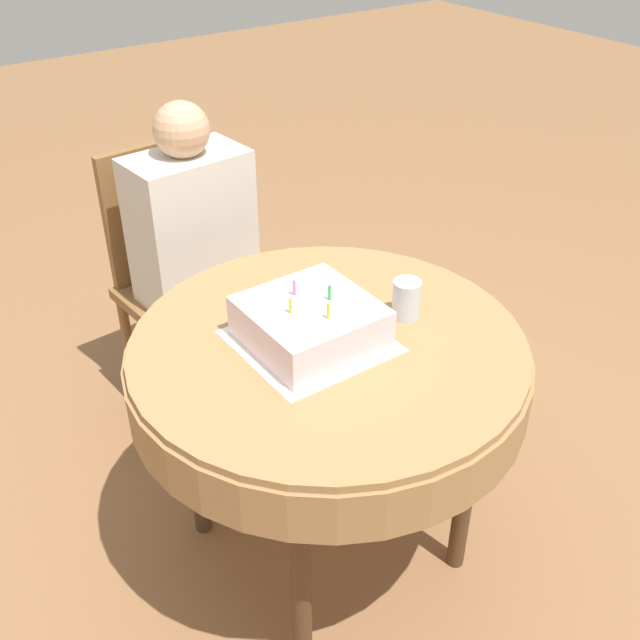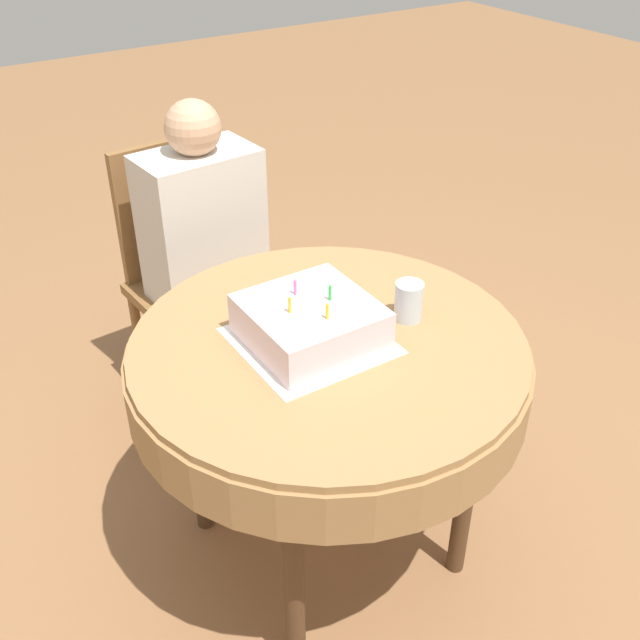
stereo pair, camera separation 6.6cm
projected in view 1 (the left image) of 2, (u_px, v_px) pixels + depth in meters
The scene contains 7 objects.
ground_plane at pixel (326, 543), 2.23m from camera, with size 12.00×12.00×0.00m, color #8C603D.
dining_table at pixel (328, 370), 1.87m from camera, with size 1.00×1.00×0.74m.
chair at pixel (185, 273), 2.58m from camera, with size 0.48×0.48×0.93m.
person at pixel (196, 240), 2.42m from camera, with size 0.39×0.34×1.12m.
napkin at pixel (310, 341), 1.82m from camera, with size 0.34×0.34×0.00m.
birthday_cake at pixel (310, 323), 1.79m from camera, with size 0.29×0.29×0.14m.
drinking_glass at pixel (406, 299), 1.89m from camera, with size 0.07×0.07×0.10m.
Camera 1 is at (-0.88, -1.21, 1.79)m, focal length 42.00 mm.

